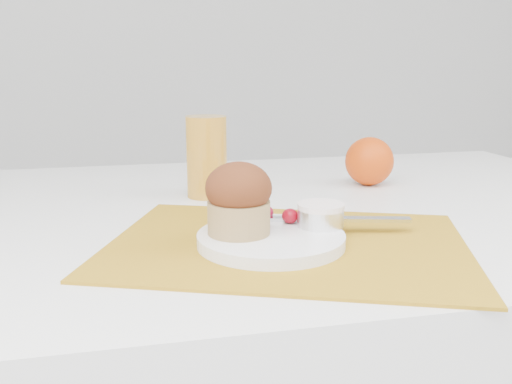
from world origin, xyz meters
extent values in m
cube|color=#AE7C18|center=(-0.06, -0.14, 0.75)|extent=(0.51, 0.44, 0.00)
cylinder|color=white|center=(-0.08, -0.14, 0.76)|extent=(0.21, 0.21, 0.01)
cylinder|color=white|center=(-0.02, -0.13, 0.78)|extent=(0.07, 0.07, 0.02)
cylinder|color=white|center=(-0.02, -0.13, 0.79)|extent=(0.06, 0.06, 0.01)
ellipsoid|color=#5D0215|center=(-0.08, -0.08, 0.78)|extent=(0.02, 0.02, 0.02)
ellipsoid|color=#62020C|center=(-0.05, -0.11, 0.78)|extent=(0.02, 0.02, 0.02)
cube|color=silver|center=(0.01, -0.11, 0.77)|extent=(0.19, 0.06, 0.00)
sphere|color=#D84407|center=(0.17, 0.16, 0.79)|extent=(0.09, 0.09, 0.09)
cylinder|color=gold|center=(-0.12, 0.13, 0.82)|extent=(0.08, 0.08, 0.13)
cylinder|color=tan|center=(-0.12, -0.13, 0.79)|extent=(0.08, 0.08, 0.04)
ellipsoid|color=#39170A|center=(-0.12, -0.13, 0.82)|extent=(0.08, 0.08, 0.06)
camera|label=1|loc=(-0.24, -0.77, 0.97)|focal=40.00mm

